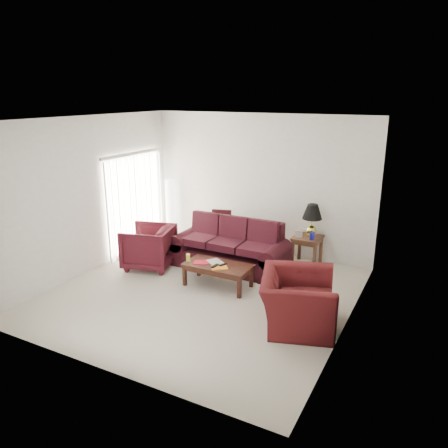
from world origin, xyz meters
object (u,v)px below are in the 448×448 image
(end_table, at_px, (307,251))
(armchair_right, at_px, (297,301))
(sofa, at_px, (229,245))
(coffee_table, at_px, (218,275))
(floor_lamp, at_px, (170,210))
(armchair_left, at_px, (149,247))

(end_table, relative_size, armchair_right, 0.49)
(sofa, bearing_deg, end_table, 29.68)
(sofa, xyz_separation_m, armchair_right, (1.95, -1.55, -0.08))
(armchair_right, distance_m, coffee_table, 1.85)
(floor_lamp, height_order, coffee_table, floor_lamp)
(end_table, bearing_deg, sofa, -147.31)
(sofa, height_order, armchair_right, sofa)
(end_table, distance_m, armchair_left, 3.21)
(floor_lamp, distance_m, armchair_left, 1.77)
(sofa, bearing_deg, armchair_right, -41.63)
(floor_lamp, height_order, armchair_right, floor_lamp)
(armchair_left, height_order, coffee_table, armchair_left)
(sofa, xyz_separation_m, end_table, (1.35, 0.87, -0.17))
(end_table, bearing_deg, armchair_left, -150.32)
(sofa, distance_m, armchair_left, 1.61)
(floor_lamp, bearing_deg, armchair_left, -70.36)
(coffee_table, bearing_deg, sofa, 123.14)
(end_table, xyz_separation_m, armchair_left, (-2.79, -1.59, 0.13))
(end_table, height_order, armchair_left, armchair_left)
(coffee_table, bearing_deg, armchair_left, -166.89)
(armchair_left, bearing_deg, coffee_table, 68.63)
(armchair_left, bearing_deg, sofa, 101.05)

